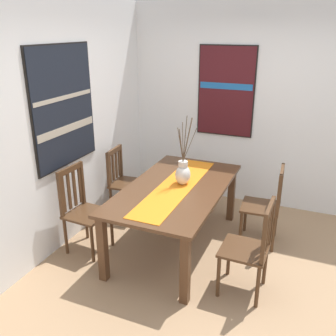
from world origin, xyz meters
name	(u,v)px	position (x,y,z in m)	size (l,w,h in m)	color
ground_plane	(218,273)	(0.00, 0.00, -0.01)	(6.40, 6.40, 0.03)	#A37F5B
wall_back	(58,127)	(0.00, 1.86, 1.35)	(6.40, 0.12, 2.70)	white
wall_side	(261,108)	(1.86, 0.00, 1.35)	(0.12, 6.40, 2.70)	white
dining_table	(176,195)	(0.30, 0.59, 0.64)	(1.86, 1.02, 0.74)	#51331E
table_runner	(176,186)	(0.30, 0.59, 0.74)	(1.71, 0.36, 0.01)	orange
centerpiece_vase	(183,173)	(0.40, 0.55, 0.87)	(0.19, 0.21, 0.76)	silver
chair_0	(251,248)	(-0.18, -0.33, 0.48)	(0.43, 0.43, 0.95)	#4C301C
chair_1	(125,181)	(0.76, 1.50, 0.48)	(0.45, 0.45, 0.91)	#4C301C
chair_2	(266,204)	(0.77, -0.32, 0.49)	(0.44, 0.44, 0.93)	#4C301C
chair_3	(83,209)	(-0.15, 1.52, 0.50)	(0.44, 0.44, 0.97)	#4C301C
painting_on_back_wall	(64,107)	(0.05, 1.79, 1.57)	(1.01, 0.05, 1.29)	black
painting_on_side_wall	(226,92)	(1.79, 0.47, 1.55)	(0.05, 0.77, 1.21)	black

